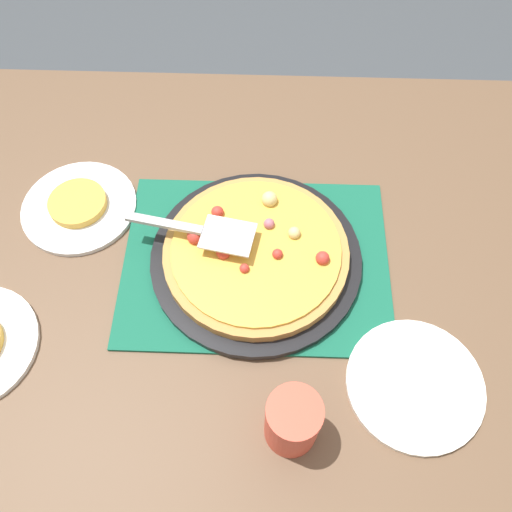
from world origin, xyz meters
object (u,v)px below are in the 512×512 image
pizza_pan (256,258)px  served_slice_right (77,203)px  plate_far_right (79,207)px  pizza_server (201,231)px  plate_side (415,384)px  pizza (256,251)px  cup_far (292,422)px

pizza_pan → served_slice_right: 0.36m
plate_far_right → pizza_server: 0.27m
plate_far_right → plate_side: size_ratio=1.00×
plate_far_right → plate_side: 0.69m
pizza_pan → pizza: (-0.00, 0.00, 0.02)m
served_slice_right → pizza_server: pizza_server is taller
plate_far_right → plate_side: bearing=-28.5°
plate_far_right → pizza_server: pizza_server is taller
pizza_pan → plate_side: pizza_pan is taller
pizza → pizza_server: pizza_server is taller
pizza_server → pizza: bearing=-10.3°
served_slice_right → pizza: bearing=-17.2°
pizza_pan → cup_far: bearing=-78.2°
served_slice_right → pizza_server: (0.25, -0.09, 0.05)m
pizza_pan → plate_side: (0.26, -0.22, -0.01)m
plate_far_right → pizza_pan: bearing=-17.3°
served_slice_right → cup_far: 0.58m
pizza → cup_far: size_ratio=2.75×
served_slice_right → cup_far: bearing=-44.9°
plate_side → cup_far: bearing=-158.6°
pizza_pan → plate_far_right: bearing=162.7°
cup_far → pizza_server: (-0.16, 0.32, 0.01)m
plate_far_right → pizza: bearing=-17.2°
served_slice_right → cup_far: size_ratio=0.92×
plate_side → cup_far: size_ratio=1.83×
served_slice_right → cup_far: cup_far is taller
pizza_pan → pizza: pizza is taller
pizza → pizza_server: size_ratio=1.41×
plate_far_right → cup_far: cup_far is taller
pizza_server → pizza_pan: bearing=-11.0°
served_slice_right → pizza_server: bearing=-19.7°
pizza_pan → cup_far: cup_far is taller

